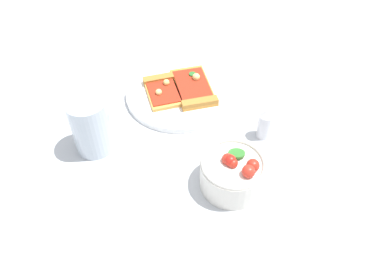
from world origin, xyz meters
The scene contains 7 objects.
ground_plane centered at (0.00, 0.00, 0.00)m, with size 2.40×2.40×0.00m, color silver.
plate centered at (0.03, -0.03, 0.01)m, with size 0.26×0.26×0.01m, color white.
pizza_slice_near centered at (0.04, 0.01, 0.02)m, with size 0.11×0.07×0.02m.
pizza_slice_far centered at (0.02, -0.06, 0.02)m, with size 0.15×0.09×0.02m.
salad_bowl centered at (-0.25, -0.06, 0.04)m, with size 0.12×0.12×0.08m.
soda_glass centered at (-0.08, 0.19, 0.06)m, with size 0.08×0.08×0.13m.
pepper_shaker centered at (-0.15, -0.17, 0.04)m, with size 0.03×0.03×0.07m.
Camera 1 is at (-0.67, 0.14, 0.63)m, focal length 36.82 mm.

